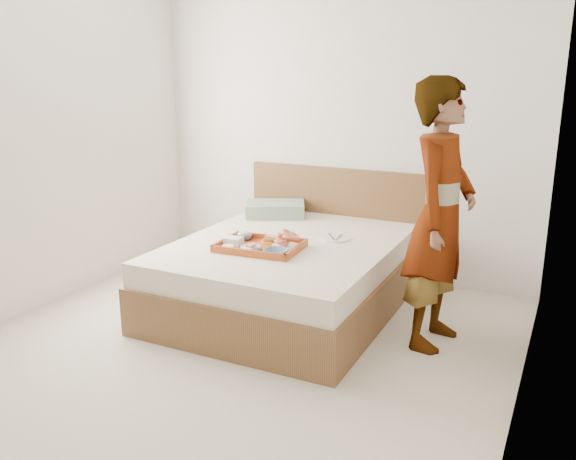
% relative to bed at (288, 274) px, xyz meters
% --- Properties ---
extents(ground, '(3.50, 4.00, 0.01)m').
position_rel_bed_xyz_m(ground, '(0.01, -1.00, -0.27)').
color(ground, beige).
rests_on(ground, ground).
extents(wall_back, '(3.50, 0.01, 2.60)m').
position_rel_bed_xyz_m(wall_back, '(0.01, 1.00, 1.04)').
color(wall_back, silver).
rests_on(wall_back, ground).
extents(wall_left, '(0.01, 4.00, 2.60)m').
position_rel_bed_xyz_m(wall_left, '(-1.74, -1.00, 1.04)').
color(wall_left, silver).
rests_on(wall_left, ground).
extents(wall_right, '(0.01, 4.00, 2.60)m').
position_rel_bed_xyz_m(wall_right, '(1.76, -1.00, 1.04)').
color(wall_right, silver).
rests_on(wall_right, ground).
extents(bed, '(1.65, 2.00, 0.53)m').
position_rel_bed_xyz_m(bed, '(0.00, 0.00, 0.00)').
color(bed, brown).
rests_on(bed, ground).
extents(headboard, '(1.65, 0.06, 0.95)m').
position_rel_bed_xyz_m(headboard, '(0.00, 0.97, 0.21)').
color(headboard, brown).
rests_on(headboard, ground).
extents(pillow, '(0.61, 0.53, 0.12)m').
position_rel_bed_xyz_m(pillow, '(-0.46, 0.67, 0.33)').
color(pillow, '#89A487').
rests_on(pillow, bed).
extents(tray, '(0.62, 0.47, 0.05)m').
position_rel_bed_xyz_m(tray, '(-0.09, -0.27, 0.29)').
color(tray, '#B74D12').
rests_on(tray, bed).
extents(prawn_plate, '(0.22, 0.22, 0.01)m').
position_rel_bed_xyz_m(prawn_plate, '(0.08, -0.19, 0.29)').
color(prawn_plate, white).
rests_on(prawn_plate, tray).
extents(navy_bowl_big, '(0.18, 0.18, 0.04)m').
position_rel_bed_xyz_m(navy_bowl_big, '(0.10, -0.39, 0.30)').
color(navy_bowl_big, '#172842').
rests_on(navy_bowl_big, tray).
extents(sauce_dish, '(0.09, 0.09, 0.03)m').
position_rel_bed_xyz_m(sauce_dish, '(-0.03, -0.42, 0.30)').
color(sauce_dish, black).
rests_on(sauce_dish, tray).
extents(meat_plate, '(0.16, 0.16, 0.01)m').
position_rel_bed_xyz_m(meat_plate, '(-0.15, -0.32, 0.29)').
color(meat_plate, white).
rests_on(meat_plate, tray).
extents(bread_plate, '(0.15, 0.15, 0.01)m').
position_rel_bed_xyz_m(bread_plate, '(-0.08, -0.13, 0.29)').
color(bread_plate, orange).
rests_on(bread_plate, tray).
extents(salad_bowl, '(0.14, 0.14, 0.04)m').
position_rel_bed_xyz_m(salad_bowl, '(-0.30, -0.15, 0.30)').
color(salad_bowl, '#172842').
rests_on(salad_bowl, tray).
extents(plastic_tub, '(0.13, 0.11, 0.05)m').
position_rel_bed_xyz_m(plastic_tub, '(-0.30, -0.30, 0.31)').
color(plastic_tub, silver).
rests_on(plastic_tub, tray).
extents(cheese_round, '(0.09, 0.09, 0.03)m').
position_rel_bed_xyz_m(cheese_round, '(-0.27, -0.43, 0.30)').
color(cheese_round, white).
rests_on(cheese_round, tray).
extents(dinner_plate, '(0.29, 0.29, 0.01)m').
position_rel_bed_xyz_m(dinner_plate, '(0.30, 0.22, 0.27)').
color(dinner_plate, white).
rests_on(dinner_plate, bed).
extents(person, '(0.49, 0.68, 1.77)m').
position_rel_bed_xyz_m(person, '(1.16, -0.11, 0.62)').
color(person, silver).
rests_on(person, ground).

